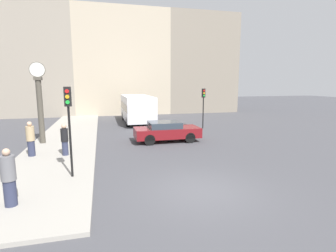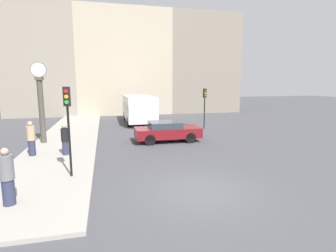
{
  "view_description": "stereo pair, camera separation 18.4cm",
  "coord_description": "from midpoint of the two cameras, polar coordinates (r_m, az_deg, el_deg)",
  "views": [
    {
      "loc": [
        -3.43,
        -8.45,
        3.89
      ],
      "look_at": [
        0.16,
        5.6,
        1.5
      ],
      "focal_mm": 28.0,
      "sensor_mm": 36.0,
      "label": 1
    },
    {
      "loc": [
        -3.25,
        -8.49,
        3.89
      ],
      "look_at": [
        0.16,
        5.6,
        1.5
      ],
      "focal_mm": 28.0,
      "sensor_mm": 36.0,
      "label": 2
    }
  ],
  "objects": [
    {
      "name": "sidewalk_corner",
      "position": [
        20.6,
        -20.23,
        -1.91
      ],
      "size": [
        3.93,
        27.25,
        0.13
      ],
      "primitive_type": "cube",
      "color": "#A39E93",
      "rests_on": "ground_plane"
    },
    {
      "name": "ground_plane",
      "position": [
        9.9,
        7.51,
        -13.85
      ],
      "size": [
        120.0,
        120.0,
        0.0
      ],
      "primitive_type": "plane",
      "color": "#47474C"
    },
    {
      "name": "pedestrian_tan_coat",
      "position": [
        15.29,
        -27.32,
        -2.47
      ],
      "size": [
        0.41,
        0.41,
        1.81
      ],
      "color": "#2D334C",
      "rests_on": "sidewalk_corner"
    },
    {
      "name": "pedestrian_grey_jacket",
      "position": [
        9.52,
        -31.15,
        -9.5
      ],
      "size": [
        0.43,
        0.43,
        1.82
      ],
      "color": "#2D334C",
      "rests_on": "sidewalk_corner"
    },
    {
      "name": "street_clock",
      "position": [
        18.13,
        -25.64,
        4.31
      ],
      "size": [
        0.92,
        0.44,
        5.01
      ],
      "color": "#4C473D",
      "rests_on": "sidewalk_corner"
    },
    {
      "name": "building_row",
      "position": [
        34.5,
        -9.8,
        14.61
      ],
      "size": [
        28.66,
        5.0,
        17.15
      ],
      "color": "gray",
      "rests_on": "ground_plane"
    },
    {
      "name": "traffic_light_far",
      "position": [
        22.58,
        8.21,
        5.64
      ],
      "size": [
        0.26,
        0.24,
        3.42
      ],
      "color": "black",
      "rests_on": "ground_plane"
    },
    {
      "name": "traffic_light_near",
      "position": [
        10.97,
        -20.54,
        2.7
      ],
      "size": [
        0.26,
        0.24,
        3.61
      ],
      "color": "black",
      "rests_on": "sidewalk_corner"
    },
    {
      "name": "bus_distant",
      "position": [
        25.94,
        -6.22,
        4.06
      ],
      "size": [
        2.63,
        7.12,
        2.64
      ],
      "color": "silver",
      "rests_on": "ground_plane"
    },
    {
      "name": "pedestrian_black_jacket",
      "position": [
        14.73,
        -21.2,
        -2.7
      ],
      "size": [
        0.37,
        0.37,
        1.67
      ],
      "color": "#2D334C",
      "rests_on": "sidewalk_corner"
    },
    {
      "name": "sedan_car",
      "position": [
        17.54,
        0.09,
        -1.1
      ],
      "size": [
        4.32,
        1.89,
        1.34
      ],
      "color": "maroon",
      "rests_on": "ground_plane"
    }
  ]
}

